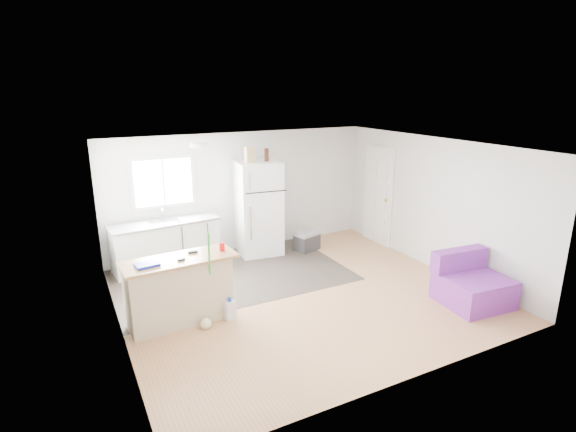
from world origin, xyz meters
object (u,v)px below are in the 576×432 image
(cardboard_box, at_px, (250,155))
(cooler, at_px, (307,241))
(peninsula, at_px, (180,290))
(blue_tray, at_px, (147,265))
(mop, at_px, (207,312))
(bottle_left, at_px, (266,155))
(refrigerator, at_px, (258,208))
(purple_seat, at_px, (471,285))
(bottle_right, at_px, (267,155))
(red_cup, at_px, (222,247))
(cleaner_jug, at_px, (230,310))
(kitchen_cabinets, at_px, (166,244))

(cardboard_box, bearing_deg, cooler, -16.13)
(peninsula, height_order, blue_tray, blue_tray)
(mop, distance_m, blue_tray, 1.06)
(bottle_left, bearing_deg, refrigerator, 163.20)
(blue_tray, bearing_deg, purple_seat, -17.01)
(purple_seat, bearing_deg, bottle_right, 123.51)
(red_cup, bearing_deg, purple_seat, -23.02)
(cleaner_jug, xyz_separation_m, red_cup, (0.01, 0.27, 0.88))
(kitchen_cabinets, height_order, blue_tray, kitchen_cabinets)
(refrigerator, height_order, cooler, refrigerator)
(mop, distance_m, red_cup, 0.94)
(refrigerator, distance_m, mop, 3.09)
(cooler, relative_size, purple_seat, 0.57)
(kitchen_cabinets, relative_size, peninsula, 1.26)
(cooler, xyz_separation_m, bottle_left, (-0.77, 0.28, 1.79))
(peninsula, height_order, mop, mop)
(kitchen_cabinets, xyz_separation_m, cooler, (2.77, -0.42, -0.25))
(peninsula, bearing_deg, cooler, 26.13)
(cooler, distance_m, red_cup, 3.07)
(cleaner_jug, height_order, cardboard_box, cardboard_box)
(blue_tray, bearing_deg, mop, -18.88)
(cooler, bearing_deg, kitchen_cabinets, 154.59)
(peninsula, height_order, bottle_right, bottle_right)
(purple_seat, bearing_deg, blue_tray, 168.42)
(kitchen_cabinets, bearing_deg, bottle_right, -9.84)
(bottle_right, bearing_deg, mop, -130.99)
(peninsula, height_order, refrigerator, refrigerator)
(purple_seat, relative_size, bottle_right, 4.14)
(peninsula, relative_size, bottle_left, 6.42)
(refrigerator, relative_size, bottle_left, 7.44)
(bottle_left, bearing_deg, red_cup, -129.22)
(peninsula, xyz_separation_m, bottle_right, (2.31, 2.01, 1.50))
(cooler, bearing_deg, bottle_left, 143.35)
(cooler, bearing_deg, peninsula, -167.06)
(cooler, height_order, blue_tray, blue_tray)
(purple_seat, xyz_separation_m, blue_tray, (-4.59, 1.40, 0.70))
(refrigerator, relative_size, purple_seat, 1.80)
(cooler, bearing_deg, bottle_right, 143.62)
(refrigerator, xyz_separation_m, bottle_left, (0.16, -0.05, 1.06))
(refrigerator, distance_m, cardboard_box, 1.09)
(refrigerator, relative_size, cooler, 3.15)
(cooler, bearing_deg, blue_tray, -169.19)
(cardboard_box, distance_m, bottle_right, 0.34)
(kitchen_cabinets, distance_m, bottle_right, 2.53)
(bottle_left, distance_m, bottle_right, 0.02)
(cleaner_jug, xyz_separation_m, cardboard_box, (1.32, 2.31, 1.86))
(bottle_right, bearing_deg, blue_tray, -142.61)
(red_cup, bearing_deg, cardboard_box, 57.31)
(cooler, relative_size, red_cup, 4.92)
(kitchen_cabinets, relative_size, bottle_right, 8.09)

